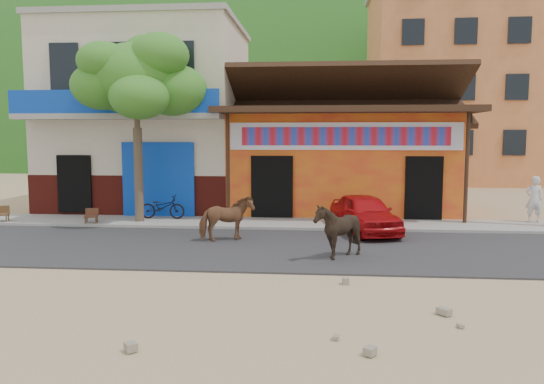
{
  "coord_description": "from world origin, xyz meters",
  "views": [
    {
      "loc": [
        1.19,
        -10.71,
        2.85
      ],
      "look_at": [
        -0.04,
        3.0,
        1.4
      ],
      "focal_mm": 35.0,
      "sensor_mm": 36.0,
      "label": 1
    }
  ],
  "objects_px": {
    "cow_dark": "(338,231)",
    "pedestrian": "(534,199)",
    "tree": "(137,128)",
    "scooter": "(162,207)",
    "red_car": "(364,213)",
    "cafe_chair_left": "(1,207)",
    "cafe_chair_right": "(91,210)",
    "cow_tan": "(226,219)"
  },
  "relations": [
    {
      "from": "scooter",
      "to": "cafe_chair_left",
      "type": "bearing_deg",
      "value": 101.3
    },
    {
      "from": "red_car",
      "to": "pedestrian",
      "type": "bearing_deg",
      "value": 3.57
    },
    {
      "from": "scooter",
      "to": "cafe_chair_left",
      "type": "height_order",
      "value": "cafe_chair_left"
    },
    {
      "from": "red_car",
      "to": "cafe_chair_left",
      "type": "height_order",
      "value": "red_car"
    },
    {
      "from": "tree",
      "to": "pedestrian",
      "type": "distance_m",
      "value": 12.83
    },
    {
      "from": "pedestrian",
      "to": "cafe_chair_right",
      "type": "height_order",
      "value": "pedestrian"
    },
    {
      "from": "red_car",
      "to": "cafe_chair_right",
      "type": "bearing_deg",
      "value": 161.11
    },
    {
      "from": "red_car",
      "to": "cafe_chair_left",
      "type": "xyz_separation_m",
      "value": [
        -11.51,
        0.5,
        -0.03
      ]
    },
    {
      "from": "cow_dark",
      "to": "cafe_chair_left",
      "type": "relative_size",
      "value": 1.41
    },
    {
      "from": "cow_dark",
      "to": "cafe_chair_left",
      "type": "xyz_separation_m",
      "value": [
        -10.62,
        3.88,
        -0.11
      ]
    },
    {
      "from": "tree",
      "to": "cow_dark",
      "type": "bearing_deg",
      "value": -35.18
    },
    {
      "from": "red_car",
      "to": "cafe_chair_right",
      "type": "relative_size",
      "value": 3.96
    },
    {
      "from": "tree",
      "to": "scooter",
      "type": "distance_m",
      "value": 2.73
    },
    {
      "from": "pedestrian",
      "to": "scooter",
      "type": "bearing_deg",
      "value": 3.0
    },
    {
      "from": "pedestrian",
      "to": "cafe_chair_right",
      "type": "distance_m",
      "value": 14.07
    },
    {
      "from": "scooter",
      "to": "pedestrian",
      "type": "distance_m",
      "value": 12.01
    },
    {
      "from": "cow_dark",
      "to": "pedestrian",
      "type": "xyz_separation_m",
      "value": [
        6.38,
        5.28,
        0.17
      ]
    },
    {
      "from": "cafe_chair_left",
      "to": "cow_tan",
      "type": "bearing_deg",
      "value": -36.12
    },
    {
      "from": "scooter",
      "to": "cafe_chair_left",
      "type": "xyz_separation_m",
      "value": [
        -5.0,
        -1.03,
        0.07
      ]
    },
    {
      "from": "pedestrian",
      "to": "cafe_chair_left",
      "type": "distance_m",
      "value": 17.06
    },
    {
      "from": "pedestrian",
      "to": "cafe_chair_left",
      "type": "xyz_separation_m",
      "value": [
        -17.0,
        -1.4,
        -0.28
      ]
    },
    {
      "from": "scooter",
      "to": "cafe_chair_right",
      "type": "distance_m",
      "value": 2.25
    },
    {
      "from": "cow_dark",
      "to": "cafe_chair_left",
      "type": "height_order",
      "value": "cow_dark"
    },
    {
      "from": "tree",
      "to": "pedestrian",
      "type": "xyz_separation_m",
      "value": [
        12.6,
        0.9,
        -2.26
      ]
    },
    {
      "from": "cow_dark",
      "to": "red_car",
      "type": "height_order",
      "value": "cow_dark"
    },
    {
      "from": "tree",
      "to": "pedestrian",
      "type": "relative_size",
      "value": 4.06
    },
    {
      "from": "tree",
      "to": "scooter",
      "type": "relative_size",
      "value": 4.01
    },
    {
      "from": "scooter",
      "to": "cow_tan",
      "type": "bearing_deg",
      "value": -139.35
    },
    {
      "from": "cow_tan",
      "to": "red_car",
      "type": "height_order",
      "value": "cow_tan"
    },
    {
      "from": "tree",
      "to": "cow_tan",
      "type": "distance_m",
      "value": 4.87
    },
    {
      "from": "cafe_chair_left",
      "to": "cafe_chair_right",
      "type": "xyz_separation_m",
      "value": [
        3.0,
        0.0,
        -0.04
      ]
    },
    {
      "from": "cow_tan",
      "to": "cafe_chair_left",
      "type": "height_order",
      "value": "cow_tan"
    },
    {
      "from": "cow_tan",
      "to": "cafe_chair_right",
      "type": "distance_m",
      "value": 5.15
    },
    {
      "from": "red_car",
      "to": "cafe_chair_right",
      "type": "xyz_separation_m",
      "value": [
        -8.51,
        0.5,
        -0.07
      ]
    },
    {
      "from": "cow_tan",
      "to": "pedestrian",
      "type": "height_order",
      "value": "pedestrian"
    },
    {
      "from": "cow_dark",
      "to": "cafe_chair_left",
      "type": "distance_m",
      "value": 11.3
    },
    {
      "from": "red_car",
      "to": "cafe_chair_left",
      "type": "relative_size",
      "value": 3.63
    },
    {
      "from": "scooter",
      "to": "cow_dark",
      "type": "bearing_deg",
      "value": -131.46
    },
    {
      "from": "cow_tan",
      "to": "cafe_chair_left",
      "type": "bearing_deg",
      "value": 48.97
    },
    {
      "from": "cow_dark",
      "to": "red_car",
      "type": "xyz_separation_m",
      "value": [
        0.9,
        3.38,
        -0.08
      ]
    },
    {
      "from": "cow_dark",
      "to": "red_car",
      "type": "relative_size",
      "value": 0.39
    },
    {
      "from": "cow_dark",
      "to": "red_car",
      "type": "bearing_deg",
      "value": 162.17
    }
  ]
}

